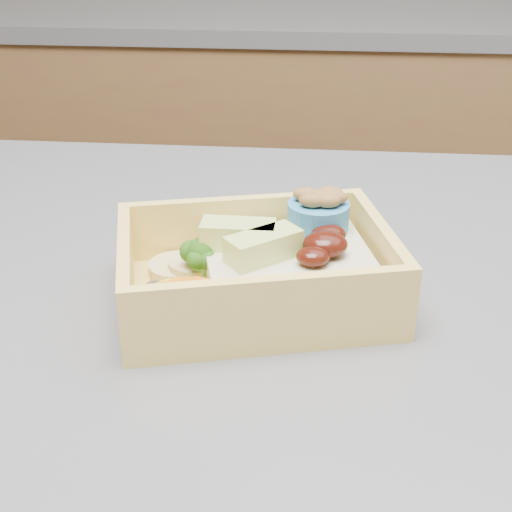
{
  "coord_description": "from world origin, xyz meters",
  "views": [
    {
      "loc": [
        0.23,
        -0.34,
        1.15
      ],
      "look_at": [
        0.19,
        0.03,
        0.95
      ],
      "focal_mm": 50.0,
      "sensor_mm": 36.0,
      "label": 1
    }
  ],
  "objects": [
    {
      "name": "bento_box",
      "position": [
        0.19,
        0.04,
        0.94
      ],
      "size": [
        0.18,
        0.15,
        0.06
      ],
      "rotation": [
        0.0,
        0.0,
        0.25
      ],
      "color": "#EDCB61",
      "rests_on": "island"
    },
    {
      "name": "back_cabinets",
      "position": [
        0.0,
        1.23,
        0.89
      ],
      "size": [
        3.2,
        0.62,
        2.3
      ],
      "color": "brown",
      "rests_on": "ground"
    }
  ]
}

